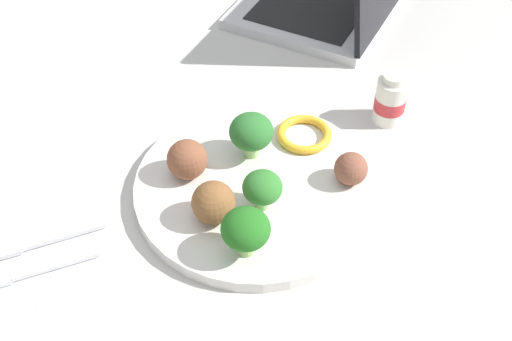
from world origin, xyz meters
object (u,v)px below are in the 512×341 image
broccoli_floret_far_rim (262,188)px  meatball_back_right (213,203)px  fork (33,270)px  yogurt_bottle (390,100)px  plate (256,188)px  napkin (40,257)px  meatball_back_left (187,159)px  pepper_ring_far_rim (304,134)px  broccoli_floret_front_left (251,132)px  knife (31,244)px  meatball_center (351,169)px  broccoli_floret_back_right (246,230)px

broccoli_floret_far_rim → meatball_back_right: (0.05, -0.01, -0.01)m
fork → yogurt_bottle: 0.47m
fork → plate: bearing=-178.8°
meatball_back_right → fork: (0.19, -0.02, -0.03)m
napkin → plate: bearing=177.2°
fork → napkin: bearing=-119.8°
plate → meatball_back_left: size_ratio=5.99×
napkin → yogurt_bottle: bearing=-176.1°
fork → pepper_ring_far_rim: bearing=-171.8°
meatball_back_right → napkin: 0.19m
broccoli_floret_front_left → knife: (0.27, 0.01, -0.04)m
broccoli_floret_front_left → meatball_back_left: 0.08m
yogurt_bottle → knife: bearing=1.6°
yogurt_bottle → meatball_center: bearing=37.9°
broccoli_floret_far_rim → broccoli_floret_back_right: 0.06m
broccoli_floret_front_left → napkin: bearing=7.1°
broccoli_floret_far_rim → fork: size_ratio=0.41×
broccoli_floret_back_right → plate: bearing=-121.5°
broccoli_floret_back_right → fork: broccoli_floret_back_right is taller
broccoli_floret_front_left → meatball_back_left: (0.08, -0.00, -0.01)m
meatball_back_right → pepper_ring_far_rim: 0.17m
meatball_back_right → knife: size_ratio=0.33×
meatball_back_left → fork: bearing=15.1°
broccoli_floret_back_right → knife: size_ratio=0.39×
napkin → pepper_ring_far_rim: bearing=-174.5°
napkin → broccoli_floret_far_rim: bearing=168.6°
knife → broccoli_floret_front_left: bearing=-176.9°
broccoli_floret_front_left → plate: bearing=71.0°
meatball_back_left → plate: bearing=144.1°
broccoli_floret_front_left → napkin: (0.26, 0.03, -0.05)m
meatball_center → knife: 0.36m
broccoli_floret_front_left → yogurt_bottle: (-0.19, 0.00, -0.02)m
meatball_back_left → fork: (0.19, 0.05, -0.03)m
napkin → fork: size_ratio=1.41×
broccoli_floret_front_left → meatball_center: size_ratio=1.49×
plate → yogurt_bottle: 0.21m
broccoli_floret_front_left → meatball_back_right: bearing=42.5°
napkin → fork: bearing=60.2°
meatball_center → knife: size_ratio=0.26×
meatball_center → yogurt_bottle: 0.14m
broccoli_floret_back_right → pepper_ring_far_rim: (-0.14, -0.13, -0.03)m
knife → plate: bearing=173.2°
meatball_back_left → broccoli_floret_back_right: bearing=95.5°
broccoli_floret_front_left → broccoli_floret_back_right: bearing=62.5°
meatball_center → napkin: 0.35m
broccoli_floret_front_left → fork: bearing=10.4°
plate → broccoli_floret_far_rim: size_ratio=5.71×
pepper_ring_far_rim → broccoli_floret_back_right: bearing=42.9°
meatball_back_right → knife: bearing=-16.9°
broccoli_floret_front_left → pepper_ring_far_rim: (-0.07, 0.00, -0.03)m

